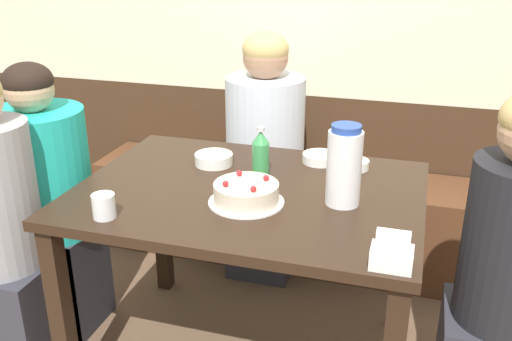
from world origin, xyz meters
name	(u,v)px	position (x,y,z in m)	size (l,w,h in m)	color
back_wall	(315,6)	(0.00, 1.05, 1.25)	(4.80, 0.04, 2.50)	#3D2819
bench_seat	(298,217)	(0.00, 0.83, 0.24)	(2.10, 0.38, 0.47)	#56331E
dining_table	(249,214)	(0.00, 0.00, 0.64)	(1.18, 0.87, 0.74)	black
birthday_cake	(246,193)	(0.03, -0.11, 0.78)	(0.25, 0.25, 0.09)	white
water_pitcher	(344,166)	(0.33, -0.02, 0.87)	(0.11, 0.11, 0.27)	white
soju_bottle	(259,152)	(0.00, 0.14, 0.83)	(0.06, 0.06, 0.18)	#388E4C
napkin_holder	(392,254)	(0.51, -0.38, 0.78)	(0.11, 0.08, 0.11)	white
bowl_soup_white	(214,159)	(-0.20, 0.18, 0.76)	(0.15, 0.15, 0.04)	white
bowl_rice_small	(354,164)	(0.32, 0.30, 0.76)	(0.11, 0.11, 0.03)	white
bowl_side_dish	(320,158)	(0.19, 0.32, 0.76)	(0.14, 0.14, 0.03)	white
glass_water_tall	(104,206)	(-0.36, -0.34, 0.78)	(0.07, 0.07, 0.08)	silver
person_teal_shirt	(47,206)	(-0.85, 0.01, 0.56)	(0.37, 0.37, 1.13)	#33333D
person_pale_blue_shirt	(265,159)	(-0.14, 0.70, 0.58)	(0.36, 0.36, 1.17)	#33333D
person_grey_tee	(1,242)	(-0.85, -0.26, 0.53)	(0.34, 0.30, 1.15)	#33333D
person_dark_striped	(507,288)	(0.85, -0.09, 0.56)	(0.34, 0.30, 1.17)	#33333D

